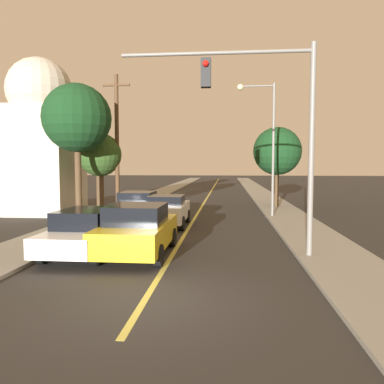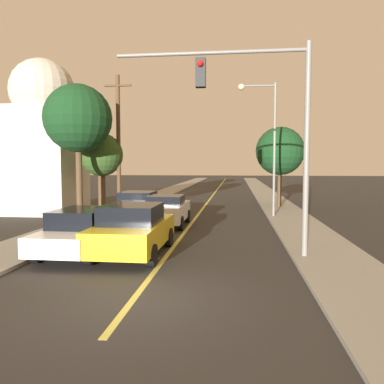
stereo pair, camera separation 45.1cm
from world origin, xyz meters
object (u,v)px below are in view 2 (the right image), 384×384
at_px(car_outer_lane_front, 84,230).
at_px(utility_pole_left, 118,142).
at_px(car_near_lane_second, 166,210).
at_px(domed_building_left, 44,137).
at_px(tree_right_near, 280,151).
at_px(car_outer_lane_second, 139,206).
at_px(car_near_lane_front, 133,229).
at_px(tree_left_far, 78,119).
at_px(traffic_signal_mast, 261,111).
at_px(streetlamp_right, 266,131).
at_px(tree_left_near, 101,156).

bearing_deg(car_outer_lane_front, utility_pole_left, 100.53).
bearing_deg(car_outer_lane_front, car_near_lane_second, 73.01).
bearing_deg(car_outer_lane_front, domed_building_left, 123.94).
bearing_deg(utility_pole_left, tree_right_near, 27.41).
xyz_separation_m(utility_pole_left, domed_building_left, (-4.99, 0.69, 0.38)).
bearing_deg(car_outer_lane_second, car_outer_lane_front, -90.00).
bearing_deg(car_outer_lane_front, car_near_lane_front, -6.55).
bearing_deg(car_near_lane_second, tree_left_far, 168.91).
bearing_deg(car_near_lane_front, car_outer_lane_front, 173.45).
relative_size(car_outer_lane_front, car_outer_lane_second, 1.15).
height_order(car_near_lane_front, tree_left_far, tree_left_far).
bearing_deg(traffic_signal_mast, car_outer_lane_front, 178.95).
bearing_deg(domed_building_left, streetlamp_right, -3.11).
bearing_deg(car_near_lane_front, streetlamp_right, 62.10).
xyz_separation_m(car_near_lane_front, car_near_lane_second, (0.00, 5.99, -0.07)).
bearing_deg(tree_left_near, utility_pole_left, -0.49).
bearing_deg(domed_building_left, car_near_lane_second, -26.30).
distance_m(car_outer_lane_front, utility_pole_left, 10.08).
height_order(traffic_signal_mast, tree_right_near, traffic_signal_mast).
xyz_separation_m(car_outer_lane_second, tree_left_far, (-3.06, -0.48, 4.57)).
height_order(utility_pole_left, tree_left_near, utility_pole_left).
bearing_deg(tree_left_far, streetlamp_right, 14.34).
distance_m(car_outer_lane_second, streetlamp_right, 8.15).
bearing_deg(tree_right_near, car_outer_lane_second, -138.59).
height_order(traffic_signal_mast, utility_pole_left, utility_pole_left).
distance_m(car_near_lane_front, car_near_lane_second, 5.99).
distance_m(streetlamp_right, domed_building_left, 13.50).
bearing_deg(tree_left_near, domed_building_left, 170.10).
bearing_deg(car_near_lane_second, car_near_lane_front, -90.00).
distance_m(streetlamp_right, tree_left_near, 9.65).
height_order(car_near_lane_second, utility_pole_left, utility_pole_left).
height_order(car_near_lane_second, tree_right_near, tree_right_near).
xyz_separation_m(tree_right_near, domed_building_left, (-14.87, -4.43, 0.76)).
bearing_deg(car_outer_lane_second, traffic_signal_mast, -51.20).
height_order(utility_pole_left, tree_right_near, utility_pole_left).
height_order(car_near_lane_second, tree_left_near, tree_left_near).
relative_size(car_near_lane_front, tree_right_near, 0.82).
relative_size(car_near_lane_front, car_near_lane_second, 1.14).
relative_size(car_outer_lane_front, tree_left_near, 1.06).
distance_m(car_outer_lane_second, tree_left_far, 5.52).
bearing_deg(domed_building_left, tree_left_near, -9.90).
bearing_deg(tree_left_near, tree_left_far, -96.11).
distance_m(car_near_lane_front, utility_pole_left, 10.68).
relative_size(tree_left_near, tree_right_near, 0.86).
bearing_deg(tree_right_near, streetlamp_right, -105.05).
xyz_separation_m(traffic_signal_mast, domed_building_left, (-12.60, 10.08, 0.02)).
relative_size(car_near_lane_second, domed_building_left, 0.42).
bearing_deg(car_near_lane_front, car_near_lane_second, 90.00).
bearing_deg(utility_pole_left, domed_building_left, 172.08).
height_order(car_near_lane_front, car_near_lane_second, car_near_lane_front).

